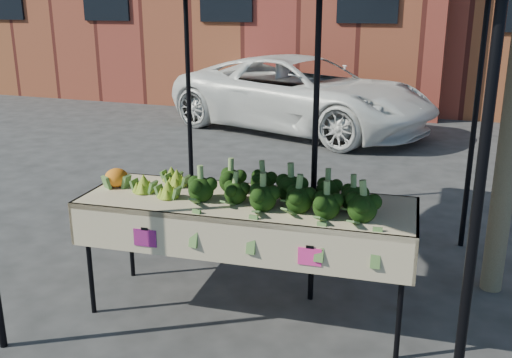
# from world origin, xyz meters

# --- Properties ---
(ground) EXTENTS (90.00, 90.00, 0.00)m
(ground) POSITION_xyz_m (0.00, 0.00, 0.00)
(ground) COLOR #28282B
(table) EXTENTS (2.46, 1.00, 0.90)m
(table) POSITION_xyz_m (0.08, -0.07, 0.45)
(table) COLOR beige
(table) RESTS_ON ground
(canopy) EXTENTS (3.16, 3.16, 2.74)m
(canopy) POSITION_xyz_m (0.13, 0.37, 1.37)
(canopy) COLOR black
(canopy) RESTS_ON ground
(broccoli_heap) EXTENTS (1.35, 0.55, 0.24)m
(broccoli_heap) POSITION_xyz_m (0.35, -0.05, 1.02)
(broccoli_heap) COLOR black
(broccoli_heap) RESTS_ON table
(romanesco_cluster) EXTENTS (0.41, 0.55, 0.18)m
(romanesco_cluster) POSITION_xyz_m (-0.59, -0.04, 0.99)
(romanesco_cluster) COLOR #8CA828
(romanesco_cluster) RESTS_ON table
(cauliflower_pair) EXTENTS (0.18, 0.18, 0.16)m
(cauliflower_pair) POSITION_xyz_m (-0.97, -0.12, 0.98)
(cauliflower_pair) COLOR orange
(cauliflower_pair) RESTS_ON table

